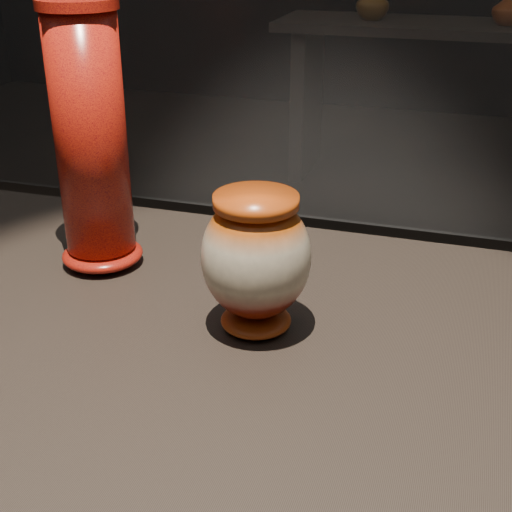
# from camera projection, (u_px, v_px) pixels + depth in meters

# --- Properties ---
(display_plinth) EXTENTS (2.00, 0.80, 0.90)m
(display_plinth) POSITION_uv_depth(u_px,v_px,m) (267.00, 495.00, 1.07)
(display_plinth) COLOR black
(display_plinth) RESTS_ON ground
(main_vase) EXTENTS (0.18, 0.18, 0.20)m
(main_vase) POSITION_uv_depth(u_px,v_px,m) (256.00, 258.00, 0.95)
(main_vase) COLOR #671509
(main_vase) RESTS_ON display_plinth
(tall_vase) EXTENTS (0.16, 0.16, 0.42)m
(tall_vase) POSITION_uv_depth(u_px,v_px,m) (92.00, 146.00, 1.09)
(tall_vase) COLOR red
(tall_vase) RESTS_ON display_plinth
(back_shelf) EXTENTS (2.00, 0.60, 0.90)m
(back_shelf) POSITION_uv_depth(u_px,v_px,m) (459.00, 73.00, 3.90)
(back_shelf) COLOR black
(back_shelf) RESTS_ON ground
(back_vase_left) EXTENTS (0.20, 0.20, 0.19)m
(back_vase_left) POSITION_uv_depth(u_px,v_px,m) (373.00, 2.00, 3.85)
(back_vase_left) COLOR #895814
(back_vase_left) RESTS_ON back_shelf
(back_vase_mid) EXTENTS (0.22, 0.22, 0.17)m
(back_vase_mid) POSITION_uv_depth(u_px,v_px,m) (509.00, 8.00, 3.67)
(back_vase_mid) COLOR #671509
(back_vase_mid) RESTS_ON back_shelf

